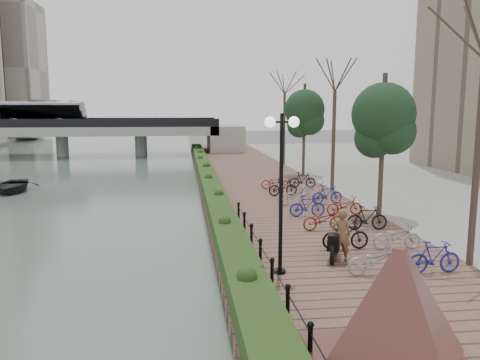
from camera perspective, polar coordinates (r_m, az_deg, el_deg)
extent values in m
plane|color=#59595B|center=(12.61, -1.76, -16.66)|extent=(220.00, 220.00, 0.00)
cube|color=brown|center=(29.74, 2.89, -1.37)|extent=(8.00, 75.00, 0.50)
cube|color=#213B15|center=(31.74, -3.94, 0.25)|extent=(1.10, 56.00, 0.60)
cylinder|color=black|center=(9.81, 8.55, -19.00)|extent=(0.10, 0.10, 0.70)
cylinder|color=black|center=(11.57, 5.84, -14.51)|extent=(0.10, 0.10, 0.70)
cylinder|color=black|center=(13.39, 3.92, -11.21)|extent=(0.10, 0.10, 0.70)
cylinder|color=black|center=(15.25, 2.50, -8.70)|extent=(0.10, 0.10, 0.70)
cylinder|color=black|center=(17.15, 1.41, -6.74)|extent=(0.10, 0.10, 0.70)
cylinder|color=black|center=(19.07, 0.54, -5.16)|extent=(0.10, 0.10, 0.70)
cylinder|color=black|center=(21.00, -0.17, -3.88)|extent=(0.10, 0.10, 0.70)
pyramid|color=#4A2020|center=(9.35, 18.55, -14.45)|extent=(3.82, 3.82, 2.23)
cylinder|color=black|center=(13.81, 5.02, -1.85)|extent=(0.12, 0.12, 4.78)
cylinder|color=black|center=(13.58, 5.14, 7.06)|extent=(0.70, 0.06, 0.06)
sphere|color=white|center=(13.52, 3.67, 7.07)|extent=(0.32, 0.32, 0.32)
sphere|color=white|center=(13.66, 6.58, 7.05)|extent=(0.32, 0.32, 0.32)
imported|color=brown|center=(15.53, 12.22, -6.60)|extent=(0.68, 0.49, 1.73)
imported|color=#98979C|center=(14.59, 16.26, -9.44)|extent=(0.60, 1.72, 0.90)
imported|color=black|center=(16.90, 12.81, -6.66)|extent=(0.47, 1.66, 1.00)
imported|color=maroon|center=(19.30, 10.21, -4.83)|extent=(0.60, 1.71, 0.90)
imported|color=navy|center=(21.73, 8.20, -3.15)|extent=(0.47, 1.66, 1.00)
imported|color=#98979C|center=(24.21, 6.60, -2.03)|extent=(0.60, 1.71, 0.90)
imported|color=black|center=(26.69, 5.31, -0.91)|extent=(0.47, 1.66, 1.00)
imported|color=maroon|center=(29.22, 4.23, -0.17)|extent=(0.60, 1.72, 0.90)
imported|color=navy|center=(15.36, 22.53, -8.66)|extent=(0.47, 1.66, 1.00)
imported|color=#98979C|center=(17.59, 18.37, -6.45)|extent=(0.60, 1.71, 0.90)
imported|color=black|center=(19.88, 15.19, -4.45)|extent=(0.47, 1.66, 1.00)
imported|color=maroon|center=(22.27, 12.68, -3.11)|extent=(0.60, 1.71, 0.90)
imported|color=navy|center=(24.68, 10.68, -1.80)|extent=(0.47, 1.66, 1.00)
imported|color=#98979C|center=(27.14, 9.03, -0.93)|extent=(0.60, 1.71, 0.90)
imported|color=black|center=(29.61, 7.66, -0.02)|extent=(0.47, 1.66, 1.00)
cube|color=gray|center=(58.13, -20.94, 5.66)|extent=(36.00, 8.00, 1.00)
cube|color=black|center=(54.32, -21.98, 6.44)|extent=(36.00, 0.15, 0.90)
cube|color=black|center=(61.89, -20.12, 6.72)|extent=(36.00, 0.15, 0.90)
cylinder|color=gray|center=(58.23, -20.84, 3.94)|extent=(1.40, 1.40, 2.50)
cylinder|color=gray|center=(56.74, -11.97, 4.20)|extent=(1.40, 1.40, 2.50)
imported|color=silver|center=(58.77, -23.54, 7.49)|extent=(2.52, 10.77, 3.00)
imported|color=black|center=(34.25, -26.06, -0.59)|extent=(3.42, 4.45, 0.85)
cube|color=#AFA792|center=(97.07, -26.74, 11.87)|extent=(12.00, 12.00, 24.00)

